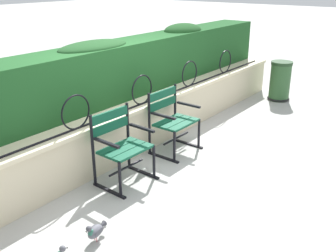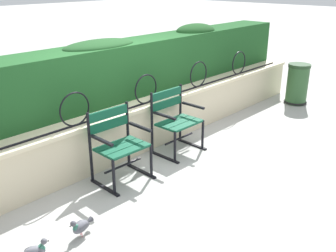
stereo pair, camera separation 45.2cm
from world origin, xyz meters
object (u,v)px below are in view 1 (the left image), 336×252
(park_chair_right, at_px, (172,119))
(trash_bin, at_px, (280,82))
(pigeon_near_chairs, at_px, (95,231))
(park_chair_left, at_px, (121,145))

(park_chair_right, height_order, trash_bin, park_chair_right)
(pigeon_near_chairs, relative_size, trash_bin, 0.37)
(park_chair_right, relative_size, pigeon_near_chairs, 3.07)
(park_chair_left, distance_m, trash_bin, 4.34)
(pigeon_near_chairs, bearing_deg, park_chair_right, 17.23)
(park_chair_left, relative_size, trash_bin, 1.14)
(trash_bin, bearing_deg, park_chair_left, 176.70)
(trash_bin, bearing_deg, pigeon_near_chairs, -176.20)
(park_chair_left, height_order, park_chair_right, park_chair_left)
(park_chair_right, bearing_deg, trash_bin, -5.15)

